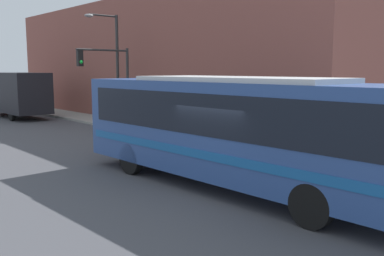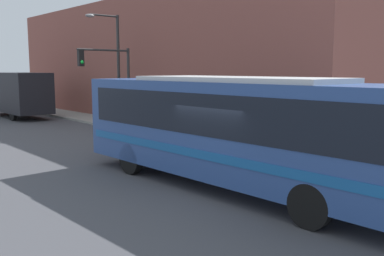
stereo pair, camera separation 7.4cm
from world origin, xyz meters
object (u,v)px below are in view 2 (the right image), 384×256
(city_bus, at_px, (235,125))
(pedestrian_near_corner, at_px, (176,118))
(traffic_light_pole, at_px, (110,73))
(parking_meter, at_px, (165,116))
(fire_hydrant, at_px, (236,138))
(delivery_truck, at_px, (18,93))
(street_lamp, at_px, (114,60))
(pedestrian_mid_block, at_px, (118,107))

(city_bus, xyz_separation_m, pedestrian_near_corner, (5.10, 8.87, -0.94))
(traffic_light_pole, relative_size, parking_meter, 3.34)
(fire_hydrant, height_order, pedestrian_near_corner, pedestrian_near_corner)
(city_bus, relative_size, delivery_truck, 1.50)
(delivery_truck, bearing_deg, parking_meter, -79.68)
(street_lamp, relative_size, pedestrian_near_corner, 4.04)
(street_lamp, bearing_deg, pedestrian_near_corner, -85.52)
(traffic_light_pole, bearing_deg, pedestrian_mid_block, 51.54)
(street_lamp, relative_size, pedestrian_mid_block, 3.64)
(delivery_truck, bearing_deg, fire_hydrant, -82.37)
(parking_meter, distance_m, pedestrian_near_corner, 0.61)
(city_bus, height_order, parking_meter, city_bus)
(delivery_truck, bearing_deg, pedestrian_mid_block, -66.00)
(street_lamp, height_order, pedestrian_mid_block, street_lamp)
(city_bus, relative_size, street_lamp, 1.79)
(city_bus, bearing_deg, pedestrian_near_corner, 58.77)
(city_bus, distance_m, pedestrian_mid_block, 16.55)
(city_bus, xyz_separation_m, delivery_truck, (2.15, 23.47, -0.15))
(delivery_truck, xyz_separation_m, parking_meter, (2.57, -14.13, -0.69))
(traffic_light_pole, xyz_separation_m, street_lamp, (1.03, 1.23, 0.73))
(fire_hydrant, bearing_deg, delivery_truck, 97.63)
(city_bus, bearing_deg, traffic_light_pole, 72.93)
(traffic_light_pole, height_order, parking_meter, traffic_light_pole)
(pedestrian_mid_block, bearing_deg, city_bus, -110.12)
(delivery_truck, bearing_deg, street_lamp, -74.71)
(city_bus, relative_size, pedestrian_near_corner, 7.24)
(delivery_truck, bearing_deg, traffic_light_pole, -81.82)
(city_bus, bearing_deg, street_lamp, 70.42)
(street_lamp, bearing_deg, fire_hydrant, -89.79)
(pedestrian_near_corner, bearing_deg, delivery_truck, 101.43)
(parking_meter, distance_m, street_lamp, 5.70)
(traffic_light_pole, bearing_deg, delivery_truck, 98.18)
(street_lamp, bearing_deg, parking_meter, -89.56)
(fire_hydrant, height_order, traffic_light_pole, traffic_light_pole)
(fire_hydrant, bearing_deg, street_lamp, 90.21)
(fire_hydrant, height_order, street_lamp, street_lamp)
(street_lamp, distance_m, pedestrian_near_corner, 6.17)
(city_bus, distance_m, parking_meter, 10.50)
(parking_meter, bearing_deg, city_bus, -116.81)
(city_bus, distance_m, fire_hydrant, 6.52)
(parking_meter, bearing_deg, delivery_truck, 100.32)
(traffic_light_pole, distance_m, parking_meter, 4.40)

